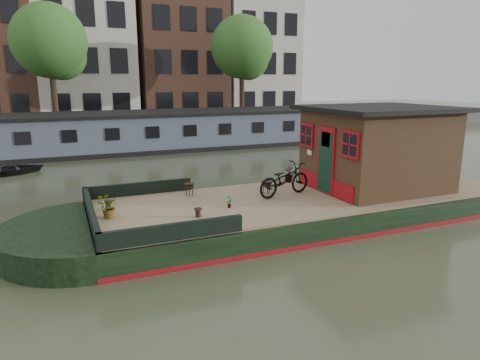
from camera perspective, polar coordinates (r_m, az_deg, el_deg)
name	(u,v)px	position (r m, az deg, el deg)	size (l,w,h in m)	color
ground	(311,217)	(12.44, 9.44, -4.83)	(120.00, 120.00, 0.00)	#303723
houseboat_hull	(270,213)	(11.72, 3.96, -4.41)	(14.01, 4.02, 0.60)	black
houseboat_deck	(312,196)	(12.27, 9.55, -2.05)	(11.80, 3.80, 0.05)	#987E5E
bow_bulwark	(129,209)	(10.47, -14.58, -3.81)	(3.00, 4.00, 0.35)	black
cabin	(377,147)	(13.30, 17.76, 4.20)	(4.00, 3.50, 2.42)	black
bicycle	(284,179)	(11.97, 5.93, 0.07)	(0.61, 1.75, 0.92)	black
potted_plant_a	(229,201)	(10.83, -1.46, -2.87)	(0.18, 0.12, 0.33)	#9D3B2C
potted_plant_c	(108,207)	(10.45, -17.23, -3.52)	(0.47, 0.41, 0.52)	#AF3E32
potted_plant_d	(289,174)	(13.72, 6.51, 0.81)	(0.27, 0.27, 0.48)	brown
brazier_front	(267,187)	(12.21, 3.60, -0.98)	(0.33, 0.33, 0.36)	black
brazier_rear	(189,189)	(12.04, -6.77, -1.26)	(0.32, 0.32, 0.35)	black
bollard_port	(108,205)	(11.23, -17.16, -3.16)	(0.20, 0.20, 0.22)	black
bollard_stbd	(198,213)	(10.17, -5.61, -4.35)	(0.19, 0.19, 0.21)	black
dinghy	(4,167)	(20.22, -28.96, 1.56)	(2.17, 3.04, 0.63)	black
far_houseboat	(180,131)	(24.96, -7.96, 6.51)	(20.40, 4.40, 2.11)	#454B5C
quay	(156,128)	(31.30, -11.08, 6.76)	(60.00, 6.00, 0.90)	#47443F
townhouse_row	(136,29)	(38.24, -13.70, 18.94)	(27.25, 8.00, 16.50)	brown
tree_left	(52,44)	(29.10, -23.78, 16.21)	(4.40, 4.40, 7.40)	#332316
tree_right	(243,50)	(31.70, 0.45, 16.93)	(4.40, 4.40, 7.40)	#332316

